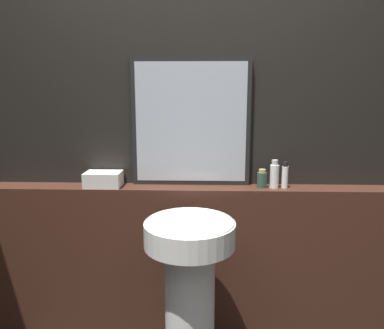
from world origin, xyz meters
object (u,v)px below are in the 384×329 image
at_px(lotion_bottle, 285,176).
at_px(mirror, 191,123).
at_px(towel_stack, 103,179).
at_px(conditioner_bottle, 274,175).
at_px(pedestal_sink, 190,287).
at_px(shampoo_bottle, 262,179).

bearing_deg(lotion_bottle, mirror, 173.31).
relative_size(towel_stack, lotion_bottle, 1.38).
xyz_separation_m(towel_stack, conditioner_bottle, (0.99, 0.00, 0.03)).
height_order(mirror, towel_stack, mirror).
distance_m(mirror, towel_stack, 0.61).
bearing_deg(pedestal_sink, shampoo_bottle, 45.71).
relative_size(mirror, conditioner_bottle, 4.53).
distance_m(mirror, conditioner_bottle, 0.57).
xyz_separation_m(shampoo_bottle, lotion_bottle, (0.13, 0.00, 0.02)).
bearing_deg(shampoo_bottle, conditioner_bottle, 0.00).
relative_size(pedestal_sink, shampoo_bottle, 8.31).
height_order(towel_stack, shampoo_bottle, shampoo_bottle).
xyz_separation_m(shampoo_bottle, conditioner_bottle, (0.07, 0.00, 0.02)).
height_order(mirror, conditioner_bottle, mirror).
bearing_deg(pedestal_sink, mirror, 91.33).
bearing_deg(lotion_bottle, pedestal_sink, -142.28).
distance_m(pedestal_sink, lotion_bottle, 0.82).
distance_m(towel_stack, lotion_bottle, 1.05).
height_order(conditioner_bottle, lotion_bottle, conditioner_bottle).
height_order(mirror, shampoo_bottle, mirror).
relative_size(conditioner_bottle, lotion_bottle, 1.07).
bearing_deg(conditioner_bottle, lotion_bottle, 0.00).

